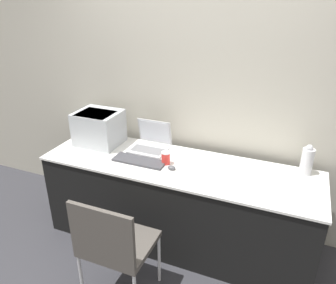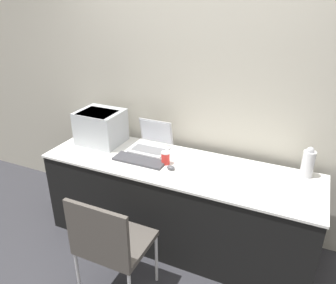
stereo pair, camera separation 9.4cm
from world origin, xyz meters
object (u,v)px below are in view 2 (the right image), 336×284
coffee_cup (166,158)px  metal_pitcher (308,163)px  laptop_left (152,143)px  mouse (171,168)px  external_keyboard (139,160)px  chair (110,241)px  printer (101,126)px

coffee_cup → metal_pitcher: (1.11, 0.28, 0.06)m
laptop_left → mouse: size_ratio=4.74×
mouse → metal_pitcher: bearing=19.2°
mouse → metal_pitcher: (1.02, 0.36, 0.10)m
external_keyboard → chair: chair is taller
printer → metal_pitcher: (1.86, 0.14, -0.06)m
coffee_cup → chair: bearing=-95.1°
coffee_cup → mouse: coffee_cup is taller
mouse → chair: (-0.15, -0.71, -0.26)m
mouse → metal_pitcher: size_ratio=0.28×
metal_pitcher → laptop_left: bearing=-177.3°
external_keyboard → laptop_left: bearing=94.1°
external_keyboard → mouse: (0.31, -0.02, 0.01)m
chair → metal_pitcher: bearing=42.1°
metal_pitcher → coffee_cup: bearing=-165.8°
printer → mouse: 0.88m
coffee_cup → chair: 0.84m
metal_pitcher → chair: size_ratio=0.28×
printer → external_keyboard: (0.53, -0.20, -0.16)m
mouse → metal_pitcher: metal_pitcher is taller
laptop_left → external_keyboard: bearing=-85.9°
laptop_left → chair: 1.06m
coffee_cup → mouse: bearing=-42.0°
printer → laptop_left: printer is taller
printer → external_keyboard: printer is taller
external_keyboard → chair: size_ratio=0.51×
coffee_cup → metal_pitcher: 1.14m
mouse → chair: chair is taller
printer → chair: (0.68, -0.92, -0.42)m
external_keyboard → coffee_cup: 0.24m
laptop_left → printer: bearing=-171.5°
laptop_left → metal_pitcher: (1.35, 0.06, 0.06)m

